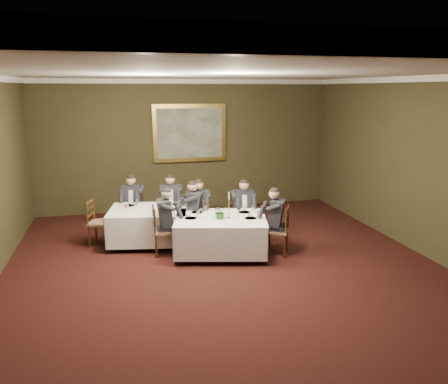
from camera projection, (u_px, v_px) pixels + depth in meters
name	position (u px, v px, depth m)	size (l,w,h in m)	color
ground	(235.00, 282.00, 7.51)	(10.00, 10.00, 0.00)	black
ceiling	(236.00, 72.00, 6.71)	(8.00, 10.00, 0.10)	silver
back_wall	(186.00, 146.00, 11.83)	(8.00, 0.10, 3.50)	#38341C
right_wall	(444.00, 172.00, 8.04)	(0.10, 10.00, 3.50)	#38341C
crown_molding	(236.00, 76.00, 6.72)	(8.00, 10.00, 0.12)	white
table_main	(221.00, 232.00, 8.73)	(2.08, 1.76, 0.67)	#321F0E
table_second	(149.00, 223.00, 9.32)	(1.84, 1.53, 0.67)	#321F0E
chair_main_backleft	(199.00, 226.00, 9.67)	(0.51, 0.49, 1.00)	brown
diner_main_backleft	(199.00, 216.00, 9.60)	(0.48, 0.54, 1.35)	black
chair_main_backright	(243.00, 226.00, 9.67)	(0.45, 0.43, 1.00)	brown
diner_main_backright	(243.00, 216.00, 9.61)	(0.43, 0.49, 1.35)	black
chair_main_endleft	(164.00, 240.00, 8.76)	(0.42, 0.44, 1.00)	brown
diner_main_endleft	(164.00, 229.00, 8.71)	(0.48, 0.42, 1.35)	black
chair_main_endright	(277.00, 240.00, 8.77)	(0.58, 0.59, 1.00)	brown
diner_main_endright	(277.00, 229.00, 8.72)	(0.61, 0.58, 1.35)	black
chair_sec_backleft	(134.00, 220.00, 10.14)	(0.54, 0.53, 1.00)	brown
diner_sec_backleft	(133.00, 210.00, 10.08)	(0.52, 0.57, 1.35)	black
chair_sec_backright	(172.00, 219.00, 10.20)	(0.50, 0.48, 1.00)	brown
diner_sec_backright	(171.00, 210.00, 10.13)	(0.47, 0.54, 1.35)	black
chair_sec_endright	(197.00, 230.00, 9.41)	(0.55, 0.56, 1.00)	brown
diner_sec_endright	(197.00, 220.00, 9.36)	(0.59, 0.55, 1.35)	black
chair_sec_endleft	(100.00, 232.00, 9.29)	(0.54, 0.55, 1.00)	brown
centerpiece	(220.00, 211.00, 8.54)	(0.28, 0.24, 0.31)	#2D5926
candlestick	(229.00, 208.00, 8.61)	(0.08, 0.08, 0.53)	gold
place_setting_table_main	(199.00, 210.00, 9.05)	(0.33, 0.32, 0.14)	white
place_setting_table_second	(132.00, 203.00, 9.58)	(0.33, 0.31, 0.14)	white
painting	(190.00, 133.00, 11.71)	(1.97, 0.09, 1.54)	gold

